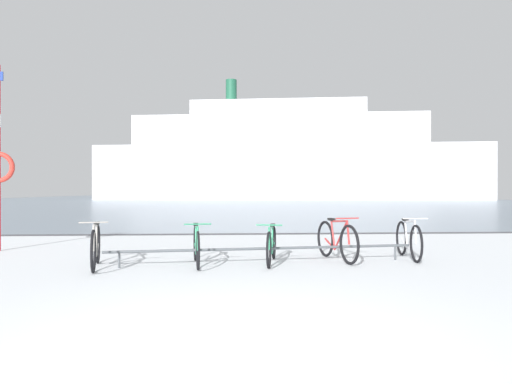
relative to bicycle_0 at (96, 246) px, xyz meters
name	(u,v)px	position (x,y,z in m)	size (l,w,h in m)	color
ground	(230,201)	(2.35, 49.74, -0.42)	(80.00, 132.00, 0.08)	silver
bike_rack	(265,249)	(2.98, 0.28, -0.10)	(5.71, 0.73, 0.31)	#4C5156
bicycle_0	(96,246)	(0.00, 0.00, 0.00)	(0.53, 1.68, 0.83)	black
bicycle_1	(196,245)	(1.73, 0.20, -0.02)	(0.46, 1.71, 0.79)	black
bicycle_2	(271,245)	(3.10, 0.31, -0.03)	(0.48, 1.69, 0.76)	black
bicycle_3	(337,241)	(4.39, 0.59, 0.01)	(0.53, 1.74, 0.85)	black
bicycle_4	(408,240)	(5.86, 0.70, 0.00)	(0.46, 1.69, 0.83)	black
ferry_ship	(284,159)	(10.47, 58.65, 5.74)	(57.59, 17.37, 18.26)	white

